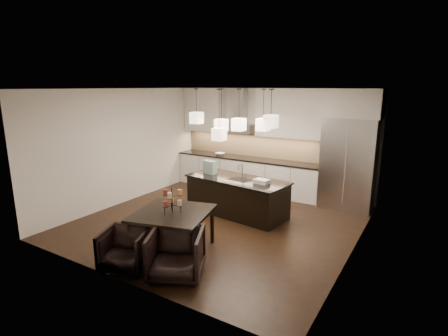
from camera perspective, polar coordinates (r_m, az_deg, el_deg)
The scene contains 37 objects.
floor at distance 7.62m, azimuth -0.79°, elevation -8.81°, with size 5.50×5.50×0.02m, color black.
ceiling at distance 7.07m, azimuth -0.87°, elevation 12.89°, with size 5.50×5.50×0.02m, color white.
wall_back at distance 9.63m, azimuth 7.99°, elevation 4.43°, with size 5.50×0.02×2.80m, color silver.
wall_front at distance 5.16m, azimuth -17.42°, elevation -3.71°, with size 5.50×0.02×2.80m, color silver.
wall_left at distance 8.97m, azimuth -15.94°, elevation 3.41°, with size 0.02×5.50×2.80m, color silver.
wall_right at distance 6.23m, azimuth 21.18°, elevation -1.15°, with size 0.02×5.50×2.80m, color silver.
refrigerator at distance 8.70m, azimuth 19.66°, elevation 0.67°, with size 1.20×0.72×2.15m, color #B7B7BA.
fridge_panel at distance 8.53m, azimuth 20.39°, elevation 9.89°, with size 1.26×0.72×0.65m, color silver.
lower_cabinets at distance 9.79m, azimuth 3.68°, elevation -1.06°, with size 4.21×0.62×0.88m, color silver.
countertop at distance 9.69m, azimuth 3.72°, elevation 1.58°, with size 4.21×0.66×0.04m, color black.
backsplash at distance 9.89m, azimuth 4.57°, elevation 3.78°, with size 4.21×0.02×0.63m, color #D5B285.
upper_cab_left at distance 10.39m, azimuth -3.13°, elevation 9.48°, with size 1.25×0.35×1.25m, color silver.
upper_cab_right at distance 9.16m, azimuth 10.87°, elevation 8.76°, with size 1.86×0.35×1.25m, color silver.
hood_canopy at distance 9.74m, azimuth 2.36°, elevation 6.54°, with size 0.90×0.52×0.24m, color #B7B7BA.
hood_chimney at distance 9.78m, azimuth 2.72°, elevation 10.10°, with size 0.30×0.28×0.96m, color #B7B7BA.
fruit_bowl at distance 10.05m, azimuth -0.67°, elevation 2.33°, with size 0.26×0.26×0.06m, color silver.
island_body at distance 7.96m, azimuth 2.10°, elevation -4.73°, with size 2.26×0.90×0.80m, color black.
island_top at distance 7.84m, azimuth 2.13°, elevation -1.84°, with size 2.33×0.98×0.04m, color black.
faucet at distance 7.81m, azimuth 3.07°, elevation -0.47°, with size 0.09×0.22×0.34m, color silver, non-canonical shape.
tote_bag at distance 8.25m, azimuth -2.29°, elevation 0.14°, with size 0.31×0.16×0.31m, color #1E503C.
food_container at distance 7.46m, azimuth 6.18°, elevation -2.18°, with size 0.31×0.22×0.09m, color silver.
dining_table at distance 6.26m, azimuth -8.30°, elevation -10.27°, with size 1.23×1.23×0.74m, color black, non-canonical shape.
candelabra at distance 6.05m, azimuth -8.48°, elevation -5.16°, with size 0.36×0.36×0.43m, color black, non-canonical shape.
candle_a at distance 6.01m, azimuth -7.27°, elevation -5.67°, with size 0.07×0.07×0.10m, color beige.
candle_b at distance 6.19m, azimuth -8.58°, elevation -5.13°, with size 0.07×0.07×0.10m, color orange.
candle_c at distance 5.99m, azimuth -9.55°, elevation -5.80°, with size 0.07×0.07×0.10m, color maroon.
candle_d at distance 6.05m, azimuth -7.23°, elevation -3.97°, with size 0.07×0.07×0.10m, color orange.
candle_e at distance 6.09m, azimuth -9.53°, elevation -3.94°, with size 0.07×0.07×0.10m, color maroon.
candle_f at distance 5.90m, azimuth -8.87°, elevation -4.48°, with size 0.07×0.07×0.10m, color beige.
armchair_left at distance 5.91m, azimuth -15.75°, elevation -12.56°, with size 0.70×0.72×0.66m, color black.
armchair_right at distance 5.50m, azimuth -7.80°, elevation -13.71°, with size 0.79×0.81×0.74m, color black.
pendant_a at distance 8.07m, azimuth -4.50°, elevation 8.16°, with size 0.24×0.24×0.26m, color beige.
pendant_b at distance 7.88m, azimuth -0.45°, elevation 7.04°, with size 0.24×0.24×0.26m, color beige.
pendant_c at distance 7.40m, azimuth 2.44°, elevation 7.09°, with size 0.24×0.24×0.26m, color beige.
pendant_d at distance 7.42m, azimuth 6.39°, elevation 7.03°, with size 0.24×0.24×0.26m, color beige.
pendant_e at distance 7.02m, azimuth 7.64°, elevation 7.53°, with size 0.24×0.24×0.26m, color beige.
pendant_f at distance 7.29m, azimuth -0.79°, elevation 5.53°, with size 0.24×0.24×0.26m, color beige.
Camera 1 is at (3.77, -5.98, 2.85)m, focal length 28.00 mm.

